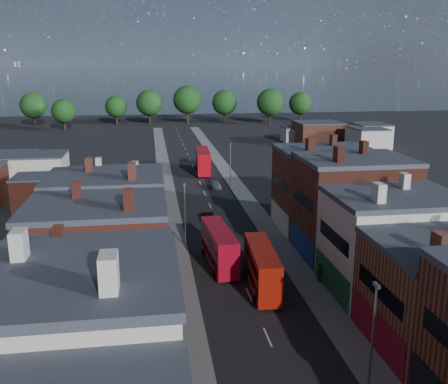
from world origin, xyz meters
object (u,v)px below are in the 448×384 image
object	(u,v)px
bus_1	(262,267)
car_2	(208,217)
ped_3	(319,272)
car_3	(216,185)
bus_0	(219,246)
ped_1	(175,308)
bus_2	(203,161)

from	to	relation	value
bus_1	car_2	bearing A→B (deg)	99.78
car_2	ped_3	distance (m)	24.30
car_2	car_3	distance (m)	19.38
bus_1	car_3	xyz separation A→B (m)	(0.98, 42.34, -1.74)
bus_1	ped_3	bearing A→B (deg)	9.71
car_2	car_3	bearing A→B (deg)	80.05
bus_0	car_3	bearing A→B (deg)	78.91
car_3	ped_1	bearing A→B (deg)	-102.77
ped_1	bus_0	bearing A→B (deg)	-119.78
bus_2	ped_3	xyz separation A→B (m)	(6.20, -55.14, -1.50)
bus_1	car_2	distance (m)	23.54
bus_2	car_2	world-z (taller)	bus_2
bus_0	bus_2	xyz separation A→B (m)	(3.42, 49.37, 0.25)
car_2	bus_1	bearing A→B (deg)	-82.40
bus_0	ped_1	distance (m)	12.71
bus_1	car_3	size ratio (longest dim) A/B	2.48
bus_1	ped_1	xyz separation A→B (m)	(-8.93, -4.90, -1.27)
bus_0	ped_1	bearing A→B (deg)	-119.94
bus_1	bus_0	bearing A→B (deg)	120.99
car_2	car_3	size ratio (longest dim) A/B	0.97
car_3	ped_3	bearing A→B (deg)	-83.77
bus_1	ped_3	size ratio (longest dim) A/B	5.16
car_3	car_2	bearing A→B (deg)	-101.86
bus_0	ped_1	xyz separation A→B (m)	(-5.51, -11.38, -1.28)
bus_1	car_3	world-z (taller)	bus_1
bus_2	car_3	distance (m)	13.69
bus_0	car_3	distance (m)	36.17
bus_2	ped_3	size ratio (longest dim) A/B	5.76
bus_0	bus_1	bearing A→B (deg)	-66.29
bus_0	car_3	world-z (taller)	bus_0
bus_0	bus_2	distance (m)	49.49
bus_0	car_3	xyz separation A→B (m)	(4.40, 35.86, -1.76)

